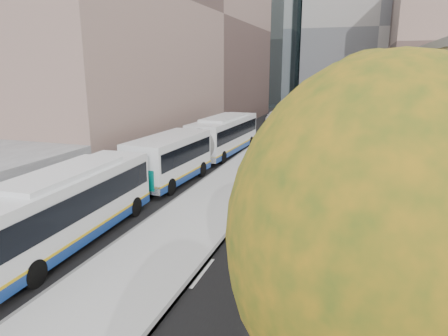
% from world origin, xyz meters
% --- Properties ---
extents(bus_platform, '(4.25, 150.00, 0.15)m').
position_xyz_m(bus_platform, '(-3.88, 35.00, 0.07)').
color(bus_platform, silver).
rests_on(bus_platform, ground).
extents(sidewalk, '(4.75, 150.00, 0.08)m').
position_xyz_m(sidewalk, '(4.12, 35.00, 0.04)').
color(sidewalk, gray).
rests_on(sidewalk, ground).
extents(building_midrise, '(24.00, 46.00, 25.00)m').
position_xyz_m(building_midrise, '(-22.50, 41.00, 12.50)').
color(building_midrise, gray).
rests_on(building_midrise, ground).
extents(building_far_block, '(30.00, 18.00, 30.00)m').
position_xyz_m(building_far_block, '(6.00, 96.00, 15.00)').
color(building_far_block, '#9B948F').
rests_on(building_far_block, ground).
extents(bus_shelter, '(1.90, 4.40, 2.53)m').
position_xyz_m(bus_shelter, '(5.69, 10.96, 2.19)').
color(bus_shelter, '#383A3F').
rests_on(bus_shelter, sidewalk).
extents(tree_b, '(4.00, 4.00, 6.97)m').
position_xyz_m(tree_b, '(3.60, 5.00, 5.04)').
color(tree_b, black).
rests_on(tree_b, sidewalk).
extents(tree_c, '(4.20, 4.20, 7.28)m').
position_xyz_m(tree_c, '(3.60, 13.00, 5.25)').
color(tree_c, black).
rests_on(tree_c, sidewalk).
extents(tree_d, '(4.40, 4.40, 7.60)m').
position_xyz_m(tree_d, '(3.60, 22.00, 5.47)').
color(tree_d, black).
rests_on(tree_d, sidewalk).
extents(tree_e, '(4.60, 4.60, 7.92)m').
position_xyz_m(tree_e, '(3.60, 31.00, 5.69)').
color(tree_e, black).
rests_on(tree_e, sidewalk).
extents(bus_far, '(3.47, 18.11, 3.00)m').
position_xyz_m(bus_far, '(-7.52, 27.53, 1.64)').
color(bus_far, white).
rests_on(bus_far, ground).
extents(distant_car, '(1.69, 4.09, 1.39)m').
position_xyz_m(distant_car, '(-7.68, 54.27, 0.69)').
color(distant_car, white).
rests_on(distant_car, ground).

